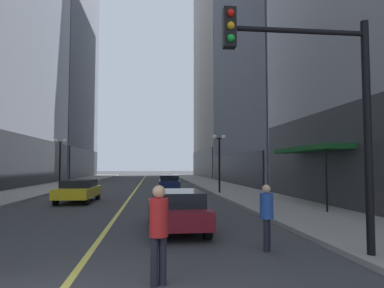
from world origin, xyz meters
TOP-DOWN VIEW (x-y plane):
  - ground_plane at (0.00, 35.00)m, footprint 200.00×200.00m
  - sidewalk_left at (-8.25, 35.00)m, footprint 4.50×78.00m
  - sidewalk_right at (8.25, 35.00)m, footprint 4.50×78.00m
  - lane_centre_stripe at (0.00, 35.00)m, footprint 0.16×70.00m
  - building_right_mid at (17.86, 34.50)m, footprint 14.93×24.00m
  - building_right_far at (18.29, 60.00)m, footprint 15.78×26.00m
  - storefront_awning_right at (9.69, 13.00)m, footprint 1.60×6.48m
  - car_maroon at (2.31, 7.06)m, footprint 1.89×4.44m
  - car_yellow at (-2.80, 16.77)m, footprint 2.03×4.51m
  - car_navy at (2.93, 25.87)m, footprint 1.86×4.33m
  - pedestrian_in_red_jacket at (1.64, 1.83)m, footprint 0.44×0.44m
  - pedestrian_in_blue_hoodie at (4.39, 4.10)m, footprint 0.47×0.47m
  - traffic_light_near_right at (5.35, 2.89)m, footprint 3.43×0.35m
  - street_lamp_left_far at (-6.40, 26.56)m, footprint 1.06×0.36m
  - street_lamp_right_mid at (6.40, 21.00)m, footprint 1.06×0.36m
  - fire_hydrant_right at (6.90, 11.57)m, footprint 0.28×0.28m

SIDE VIEW (x-z plane):
  - ground_plane at x=0.00m, z-range 0.00..0.00m
  - lane_centre_stripe at x=0.00m, z-range 0.00..0.01m
  - sidewalk_left at x=-8.25m, z-range 0.00..0.15m
  - sidewalk_right at x=8.25m, z-range 0.00..0.15m
  - fire_hydrant_right at x=6.90m, z-range 0.00..0.80m
  - car_navy at x=2.93m, z-range 0.06..1.38m
  - car_maroon at x=2.31m, z-range 0.06..1.38m
  - car_yellow at x=-2.80m, z-range 0.06..1.38m
  - pedestrian_in_blue_hoodie at x=4.39m, z-range 0.14..1.80m
  - pedestrian_in_red_jacket at x=1.64m, z-range 0.15..1.94m
  - storefront_awning_right at x=9.69m, z-range 1.43..4.55m
  - street_lamp_left_far at x=-6.40m, z-range 1.04..5.47m
  - street_lamp_right_mid at x=6.40m, z-range 1.04..5.47m
  - traffic_light_near_right at x=5.35m, z-range 0.92..6.57m
  - building_right_mid at x=17.86m, z-range -0.05..28.00m
  - building_right_far at x=18.29m, z-range -0.07..55.76m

